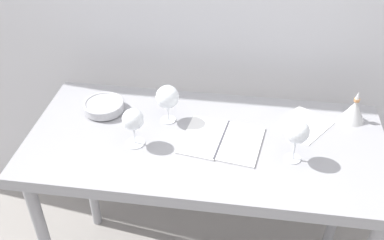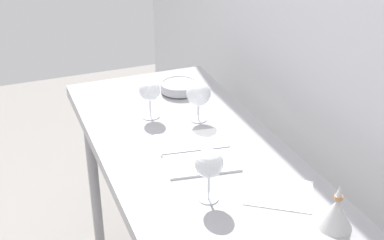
{
  "view_description": "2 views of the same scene",
  "coord_description": "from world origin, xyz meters",
  "px_view_note": "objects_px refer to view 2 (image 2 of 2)",
  "views": [
    {
      "loc": [
        0.14,
        -1.35,
        2.01
      ],
      "look_at": [
        -0.06,
        0.02,
        0.97
      ],
      "focal_mm": 41.86,
      "sensor_mm": 36.0,
      "label": 1
    },
    {
      "loc": [
        1.55,
        -0.61,
        1.86
      ],
      "look_at": [
        -0.01,
        0.01,
        0.99
      ],
      "focal_mm": 49.61,
      "sensor_mm": 36.0,
      "label": 2
    }
  ],
  "objects_px": {
    "wine_glass_near_left": "(150,91)",
    "wine_glass_far_left": "(198,94)",
    "tasting_bowl": "(180,86)",
    "decanter_funnel": "(336,213)",
    "tasting_sheet_upper": "(279,193)",
    "open_notebook": "(196,152)",
    "wine_glass_near_right": "(209,165)"
  },
  "relations": [
    {
      "from": "tasting_sheet_upper",
      "to": "tasting_bowl",
      "type": "relative_size",
      "value": 1.2
    },
    {
      "from": "decanter_funnel",
      "to": "tasting_sheet_upper",
      "type": "bearing_deg",
      "value": -162.3
    },
    {
      "from": "tasting_bowl",
      "to": "decanter_funnel",
      "type": "relative_size",
      "value": 1.2
    },
    {
      "from": "wine_glass_far_left",
      "to": "wine_glass_near_left",
      "type": "bearing_deg",
      "value": -120.84
    },
    {
      "from": "tasting_bowl",
      "to": "tasting_sheet_upper",
      "type": "bearing_deg",
      "value": 1.39
    },
    {
      "from": "wine_glass_near_left",
      "to": "decanter_funnel",
      "type": "height_order",
      "value": "wine_glass_near_left"
    },
    {
      "from": "wine_glass_far_left",
      "to": "open_notebook",
      "type": "height_order",
      "value": "wine_glass_far_left"
    },
    {
      "from": "tasting_sheet_upper",
      "to": "decanter_funnel",
      "type": "bearing_deg",
      "value": 52.82
    },
    {
      "from": "wine_glass_near_left",
      "to": "open_notebook",
      "type": "xyz_separation_m",
      "value": [
        0.33,
        0.06,
        -0.11
      ]
    },
    {
      "from": "wine_glass_near_right",
      "to": "tasting_bowl",
      "type": "xyz_separation_m",
      "value": [
        -0.78,
        0.2,
        -0.1
      ]
    },
    {
      "from": "open_notebook",
      "to": "decanter_funnel",
      "type": "distance_m",
      "value": 0.56
    },
    {
      "from": "open_notebook",
      "to": "wine_glass_far_left",
      "type": "bearing_deg",
      "value": 165.0
    },
    {
      "from": "wine_glass_near_left",
      "to": "tasting_bowl",
      "type": "height_order",
      "value": "wine_glass_near_left"
    },
    {
      "from": "open_notebook",
      "to": "tasting_bowl",
      "type": "distance_m",
      "value": 0.53
    },
    {
      "from": "decanter_funnel",
      "to": "open_notebook",
      "type": "bearing_deg",
      "value": -157.87
    },
    {
      "from": "wine_glass_near_left",
      "to": "tasting_sheet_upper",
      "type": "distance_m",
      "value": 0.69
    },
    {
      "from": "open_notebook",
      "to": "tasting_bowl",
      "type": "xyz_separation_m",
      "value": [
        -0.51,
        0.13,
        0.02
      ]
    },
    {
      "from": "wine_glass_near_right",
      "to": "open_notebook",
      "type": "relative_size",
      "value": 0.52
    },
    {
      "from": "tasting_bowl",
      "to": "decanter_funnel",
      "type": "bearing_deg",
      "value": 4.64
    },
    {
      "from": "wine_glass_far_left",
      "to": "wine_glass_near_right",
      "type": "bearing_deg",
      "value": -18.92
    },
    {
      "from": "wine_glass_near_right",
      "to": "wine_glass_far_left",
      "type": "height_order",
      "value": "wine_glass_near_right"
    },
    {
      "from": "tasting_bowl",
      "to": "wine_glass_near_right",
      "type": "bearing_deg",
      "value": -14.21
    },
    {
      "from": "wine_glass_near_right",
      "to": "wine_glass_far_left",
      "type": "relative_size",
      "value": 1.07
    },
    {
      "from": "wine_glass_far_left",
      "to": "decanter_funnel",
      "type": "relative_size",
      "value": 1.16
    },
    {
      "from": "open_notebook",
      "to": "decanter_funnel",
      "type": "bearing_deg",
      "value": 30.94
    },
    {
      "from": "wine_glass_near_left",
      "to": "wine_glass_far_left",
      "type": "relative_size",
      "value": 0.96
    },
    {
      "from": "open_notebook",
      "to": "tasting_sheet_upper",
      "type": "xyz_separation_m",
      "value": [
        0.32,
        0.15,
        -0.0
      ]
    },
    {
      "from": "tasting_bowl",
      "to": "wine_glass_near_left",
      "type": "bearing_deg",
      "value": -46.59
    },
    {
      "from": "wine_glass_near_left",
      "to": "wine_glass_far_left",
      "type": "xyz_separation_m",
      "value": [
        0.1,
        0.17,
        0.0
      ]
    },
    {
      "from": "wine_glass_near_right",
      "to": "decanter_funnel",
      "type": "relative_size",
      "value": 1.24
    },
    {
      "from": "wine_glass_near_left",
      "to": "tasting_sheet_upper",
      "type": "relative_size",
      "value": 0.77
    },
    {
      "from": "wine_glass_near_right",
      "to": "decanter_funnel",
      "type": "distance_m",
      "value": 0.38
    }
  ]
}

